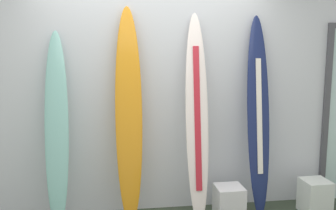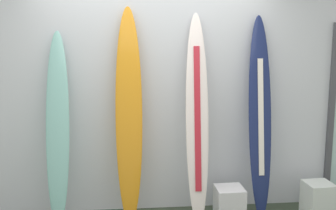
{
  "view_description": "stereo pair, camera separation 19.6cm",
  "coord_description": "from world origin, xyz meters",
  "px_view_note": "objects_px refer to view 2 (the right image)",
  "views": [
    {
      "loc": [
        -0.41,
        -2.98,
        1.87
      ],
      "look_at": [
        0.14,
        0.95,
        1.22
      ],
      "focal_mm": 41.98,
      "sensor_mm": 36.0,
      "label": 1
    },
    {
      "loc": [
        -0.22,
        -3.0,
        1.87
      ],
      "look_at": [
        0.14,
        0.95,
        1.22
      ],
      "focal_mm": 41.98,
      "sensor_mm": 36.0,
      "label": 2
    }
  ],
  "objects_px": {
    "surfboard_seafoam": "(58,130)",
    "display_block_center": "(318,199)",
    "surfboard_navy": "(260,118)",
    "surfboard_ivory": "(197,120)",
    "surfboard_sunset": "(129,117)",
    "display_block_left": "(229,203)"
  },
  "relations": [
    {
      "from": "surfboard_sunset",
      "to": "display_block_center",
      "type": "bearing_deg",
      "value": -4.05
    },
    {
      "from": "surfboard_sunset",
      "to": "surfboard_navy",
      "type": "distance_m",
      "value": 1.38
    },
    {
      "from": "surfboard_seafoam",
      "to": "surfboard_sunset",
      "type": "height_order",
      "value": "surfboard_sunset"
    },
    {
      "from": "surfboard_navy",
      "to": "display_block_left",
      "type": "bearing_deg",
      "value": -158.84
    },
    {
      "from": "surfboard_navy",
      "to": "surfboard_ivory",
      "type": "bearing_deg",
      "value": -175.48
    },
    {
      "from": "surfboard_navy",
      "to": "surfboard_sunset",
      "type": "bearing_deg",
      "value": 179.99
    },
    {
      "from": "surfboard_seafoam",
      "to": "display_block_left",
      "type": "relative_size",
      "value": 5.69
    },
    {
      "from": "surfboard_ivory",
      "to": "display_block_center",
      "type": "bearing_deg",
      "value": -3.84
    },
    {
      "from": "surfboard_seafoam",
      "to": "display_block_center",
      "type": "distance_m",
      "value": 2.85
    },
    {
      "from": "display_block_left",
      "to": "surfboard_ivory",
      "type": "bearing_deg",
      "value": 167.11
    },
    {
      "from": "surfboard_navy",
      "to": "display_block_center",
      "type": "bearing_deg",
      "value": -12.75
    },
    {
      "from": "surfboard_seafoam",
      "to": "display_block_left",
      "type": "xyz_separation_m",
      "value": [
        1.76,
        -0.12,
        -0.8
      ]
    },
    {
      "from": "surfboard_navy",
      "to": "display_block_center",
      "type": "height_order",
      "value": "surfboard_navy"
    },
    {
      "from": "surfboard_ivory",
      "to": "display_block_center",
      "type": "relative_size",
      "value": 5.84
    },
    {
      "from": "surfboard_sunset",
      "to": "display_block_left",
      "type": "distance_m",
      "value": 1.4
    },
    {
      "from": "surfboard_navy",
      "to": "display_block_center",
      "type": "xyz_separation_m",
      "value": [
        0.63,
        -0.14,
        -0.87
      ]
    },
    {
      "from": "surfboard_ivory",
      "to": "display_block_center",
      "type": "distance_m",
      "value": 1.58
    },
    {
      "from": "surfboard_seafoam",
      "to": "surfboard_ivory",
      "type": "height_order",
      "value": "surfboard_ivory"
    },
    {
      "from": "surfboard_ivory",
      "to": "display_block_left",
      "type": "relative_size",
      "value": 6.23
    },
    {
      "from": "surfboard_seafoam",
      "to": "surfboard_ivory",
      "type": "bearing_deg",
      "value": -1.6
    },
    {
      "from": "surfboard_seafoam",
      "to": "surfboard_navy",
      "type": "distance_m",
      "value": 2.11
    },
    {
      "from": "surfboard_seafoam",
      "to": "surfboard_sunset",
      "type": "bearing_deg",
      "value": 1.16
    }
  ]
}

